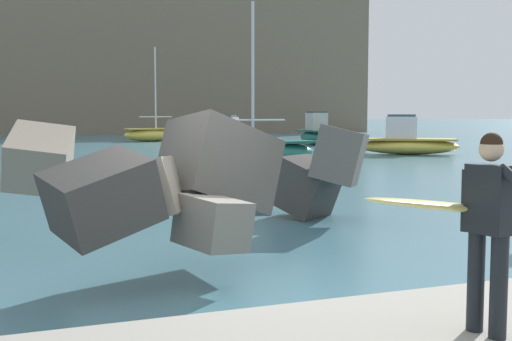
{
  "coord_description": "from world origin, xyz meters",
  "views": [
    {
      "loc": [
        -2.39,
        -7.75,
        2.18
      ],
      "look_at": [
        0.73,
        0.5,
        1.4
      ],
      "focal_mm": 45.52,
      "sensor_mm": 36.0,
      "label": 1
    }
  ],
  "objects": [
    {
      "name": "boat_far_right",
      "position": [
        7.44,
        17.62,
        0.56
      ],
      "size": [
        5.52,
        2.74,
        6.75
      ],
      "color": "#1E6656",
      "rests_on": "ground"
    },
    {
      "name": "boat_near_left",
      "position": [
        7.96,
        42.58,
        0.59
      ],
      "size": [
        4.58,
        2.1,
        7.32
      ],
      "color": "#EAC64C",
      "rests_on": "ground"
    },
    {
      "name": "mooring_buoy_inner",
      "position": [
        17.13,
        26.89,
        0.22
      ],
      "size": [
        0.44,
        0.44,
        0.44
      ],
      "color": "#E54C1E",
      "rests_on": "ground"
    },
    {
      "name": "surfer_with_board",
      "position": [
        1.41,
        -3.18,
        1.28
      ],
      "size": [
        2.12,
        1.33,
        1.78
      ],
      "color": "black",
      "rests_on": "walkway_path"
    },
    {
      "name": "ground_plane",
      "position": [
        0.0,
        0.0,
        0.0
      ],
      "size": [
        400.0,
        400.0,
        0.0
      ],
      "primitive_type": "plane",
      "color": "#42707F"
    },
    {
      "name": "boat_mid_left",
      "position": [
        17.73,
        33.12,
        0.73
      ],
      "size": [
        2.09,
        4.61,
        2.33
      ],
      "color": "#1E6656",
      "rests_on": "ground"
    },
    {
      "name": "boat_far_left",
      "position": [
        17.37,
        21.69,
        0.66
      ],
      "size": [
        5.54,
        4.4,
        2.13
      ],
      "color": "#EAC64C",
      "rests_on": "ground"
    },
    {
      "name": "breakwater_jetty",
      "position": [
        1.47,
        1.97,
        1.11
      ],
      "size": [
        33.28,
        8.88,
        2.81
      ],
      "color": "#4C4944",
      "rests_on": "ground"
    },
    {
      "name": "boat_mid_centre",
      "position": [
        8.64,
        25.93,
        0.65
      ],
      "size": [
        5.67,
        5.24,
        2.1
      ],
      "color": "beige",
      "rests_on": "ground"
    }
  ]
}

